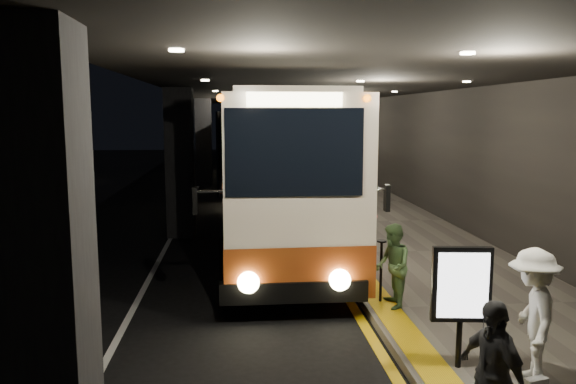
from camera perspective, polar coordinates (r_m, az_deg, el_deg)
name	(u,v)px	position (r m, az deg, el deg)	size (l,w,h in m)	color
ground	(231,271)	(13.28, -5.85, -8.02)	(90.00, 90.00, 0.00)	black
lane_line_white	(176,229)	(18.25, -11.36, -3.70)	(0.12, 50.00, 0.01)	silver
kerb_stripe_yellow	(305,227)	(18.26, 1.72, -3.54)	(0.18, 50.00, 0.01)	gold
sidewalk	(377,223)	(18.69, 9.06, -3.15)	(4.50, 50.00, 0.15)	#514C44
tactile_strip	(320,222)	(18.30, 3.28, -3.04)	(0.50, 50.00, 0.01)	gold
terminal_wall	(447,134)	(19.04, 15.86, 5.72)	(0.10, 50.00, 6.00)	black
support_columns	(180,163)	(16.91, -10.91, 2.92)	(0.80, 24.80, 4.40)	black
canopy	(310,83)	(17.94, 2.27, 11.01)	(9.00, 50.00, 0.40)	black
coach_main	(272,175)	(15.76, -1.68, 1.69)	(2.89, 12.92, 4.01)	beige
coach_second	(249,153)	(28.67, -3.97, 4.02)	(2.65, 11.20, 3.50)	beige
coach_third	(247,138)	(42.65, -4.21, 5.51)	(3.26, 12.26, 3.81)	beige
passenger_boarding	(369,221)	(13.93, 8.21, -2.89)	(0.65, 0.43, 1.79)	#C3645B
passenger_waiting_green	(393,266)	(10.40, 10.58, -7.39)	(0.75, 0.46, 1.54)	#527843
passenger_waiting_white	(533,316)	(8.13, 23.60, -11.43)	(1.15, 0.53, 1.78)	white
passenger_waiting_grey	(492,375)	(6.49, 19.99, -17.04)	(0.95, 0.48, 1.61)	#46464A
info_sign	(462,287)	(8.11, 17.22, -9.20)	(0.82, 0.21, 1.71)	black
stanchion_post	(381,272)	(10.68, 9.42, -7.99)	(0.05, 0.05, 1.16)	black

